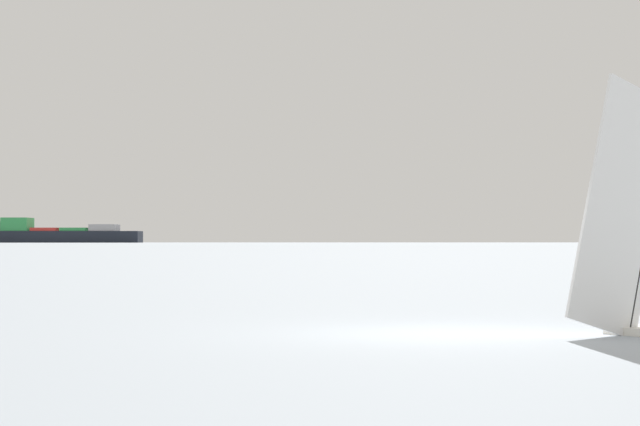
% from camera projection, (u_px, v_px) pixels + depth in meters
% --- Properties ---
extents(ground_plane, '(4000.00, 4000.00, 0.00)m').
position_uv_depth(ground_plane, '(444.00, 334.00, 17.57)').
color(ground_plane, '#9EA8B2').
extents(cargo_ship, '(181.93, 79.38, 38.41)m').
position_uv_depth(cargo_ship, '(18.00, 233.00, 885.37)').
color(cargo_ship, black).
rests_on(cargo_ship, ground_plane).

